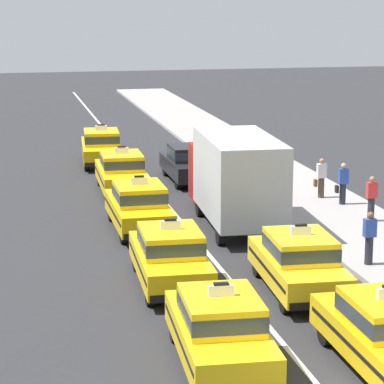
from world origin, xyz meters
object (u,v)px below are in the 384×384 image
at_px(box_truck_right_third, 234,176).
at_px(pedestrian_near_crosswalk, 371,198).
at_px(taxi_left_fifth, 101,146).
at_px(taxi_right_second, 299,262).
at_px(taxi_left_fourth, 122,172).
at_px(pedestrian_trailing, 321,178).
at_px(pedestrian_by_storefront, 369,238).
at_px(taxi_left_third, 139,206).
at_px(pedestrian_mid_block, 343,184).
at_px(taxi_left_second, 170,256).
at_px(sedan_right_fourth, 188,162).
at_px(taxi_left_nearest, 220,329).

bearing_deg(box_truck_right_third, pedestrian_near_crosswalk, -11.82).
height_order(taxi_left_fifth, taxi_right_second, same).
distance_m(taxi_left_fourth, taxi_left_fifth, 6.34).
distance_m(taxi_left_fifth, pedestrian_trailing, 12.11).
bearing_deg(box_truck_right_third, pedestrian_by_storefront, -66.12).
height_order(taxi_left_third, taxi_left_fifth, same).
bearing_deg(taxi_right_second, taxi_left_fifth, 98.70).
distance_m(taxi_right_second, pedestrian_trailing, 11.18).
bearing_deg(taxi_left_third, pedestrian_mid_block, 11.61).
distance_m(taxi_right_second, pedestrian_near_crosswalk, 8.03).
distance_m(taxi_left_third, pedestrian_mid_block, 8.24).
bearing_deg(pedestrian_mid_block, pedestrian_near_crosswalk, -89.66).
relative_size(pedestrian_by_storefront, pedestrian_trailing, 1.02).
bearing_deg(taxi_left_fourth, pedestrian_mid_block, -29.51).
distance_m(taxi_left_fifth, pedestrian_near_crosswalk, 15.56).
distance_m(taxi_left_third, taxi_right_second, 8.02).
height_order(pedestrian_mid_block, pedestrian_trailing, pedestrian_mid_block).
height_order(taxi_left_second, sedan_right_fourth, taxi_left_second).
distance_m(taxi_left_second, taxi_left_fourth, 12.13).
distance_m(taxi_left_second, box_truck_right_third, 7.03).
xyz_separation_m(taxi_right_second, box_truck_right_third, (0.17, 7.36, 0.90)).
distance_m(taxi_left_second, pedestrian_by_storefront, 6.04).
relative_size(taxi_left_nearest, box_truck_right_third, 0.66).
bearing_deg(taxi_left_second, taxi_left_nearest, -89.97).
xyz_separation_m(taxi_left_third, taxi_left_fourth, (0.26, 6.08, 0.00)).
bearing_deg(pedestrian_mid_block, sedan_right_fourth, 127.82).
bearing_deg(pedestrian_by_storefront, box_truck_right_third, 113.88).
relative_size(sedan_right_fourth, pedestrian_by_storefront, 2.70).
bearing_deg(box_truck_right_third, pedestrian_trailing, 33.92).
distance_m(pedestrian_near_crosswalk, pedestrian_by_storefront, 5.25).
height_order(taxi_left_third, box_truck_right_third, box_truck_right_third).
bearing_deg(taxi_left_third, sedan_right_fourth, 66.20).
distance_m(taxi_left_nearest, taxi_right_second, 5.43).
height_order(taxi_left_fourth, taxi_left_fifth, same).
relative_size(taxi_right_second, pedestrian_mid_block, 2.93).
height_order(pedestrian_near_crosswalk, pedestrian_mid_block, pedestrian_near_crosswalk).
height_order(taxi_left_fifth, box_truck_right_third, box_truck_right_third).
height_order(taxi_left_fourth, pedestrian_by_storefront, taxi_left_fourth).
bearing_deg(taxi_left_third, pedestrian_near_crosswalk, -6.90).
relative_size(pedestrian_near_crosswalk, pedestrian_mid_block, 1.01).
bearing_deg(pedestrian_by_storefront, sedan_right_fourth, 100.70).
relative_size(taxi_left_third, box_truck_right_third, 0.65).
distance_m(taxi_left_fifth, pedestrian_mid_block, 13.34).
relative_size(taxi_left_second, pedestrian_by_storefront, 2.90).
height_order(taxi_left_fifth, sedan_right_fourth, taxi_left_fifth).
bearing_deg(sedan_right_fourth, pedestrian_mid_block, -52.18).
relative_size(taxi_left_second, taxi_left_third, 1.01).
height_order(sedan_right_fourth, pedestrian_by_storefront, pedestrian_by_storefront).
xyz_separation_m(pedestrian_near_crosswalk, pedestrian_trailing, (-0.42, 3.88, -0.03)).
relative_size(taxi_left_nearest, taxi_left_third, 1.02).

